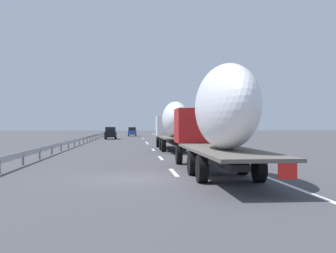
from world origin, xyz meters
TOP-DOWN VIEW (x-y plane):
  - ground_plane at (40.00, 0.00)m, footprint 260.00×260.00m
  - lane_stripe_0 at (2.00, -1.80)m, footprint 3.20×0.20m
  - lane_stripe_1 at (10.52, -1.80)m, footprint 3.20×0.20m
  - lane_stripe_2 at (20.12, -1.80)m, footprint 3.20×0.20m
  - lane_stripe_3 at (32.66, -1.80)m, footprint 3.20×0.20m
  - lane_stripe_4 at (36.65, -1.80)m, footprint 3.20×0.20m
  - lane_stripe_5 at (52.16, -1.80)m, footprint 3.20×0.20m
  - edge_line_right at (45.00, -5.50)m, footprint 110.00×0.20m
  - truck_lead at (19.69, -3.60)m, footprint 13.53×2.55m
  - truck_trailing at (0.74, -3.60)m, footprint 14.26×2.55m
  - car_blue_sedan at (69.22, -0.02)m, footprint 4.76×1.72m
  - car_black_suv at (50.21, 3.45)m, footprint 4.72×1.79m
  - road_sign at (40.84, -6.70)m, footprint 0.10×0.90m
  - tree_0 at (50.07, -11.17)m, footprint 3.04×3.04m
  - tree_1 at (42.85, -9.73)m, footprint 2.87×2.87m
  - tree_2 at (56.31, -12.84)m, footprint 2.82×2.82m
  - tree_3 at (40.38, -11.01)m, footprint 3.52×3.52m
  - guardrail_median at (43.00, 6.00)m, footprint 94.00×0.10m

SIDE VIEW (x-z plane):
  - ground_plane at x=40.00m, z-range 0.00..0.00m
  - lane_stripe_0 at x=2.00m, z-range 0.00..0.01m
  - lane_stripe_1 at x=10.52m, z-range 0.00..0.01m
  - lane_stripe_2 at x=20.12m, z-range 0.00..0.01m
  - lane_stripe_3 at x=32.66m, z-range 0.00..0.01m
  - lane_stripe_4 at x=36.65m, z-range 0.00..0.01m
  - lane_stripe_5 at x=52.16m, z-range 0.00..0.01m
  - edge_line_right at x=45.00m, z-range 0.00..0.01m
  - guardrail_median at x=43.00m, z-range 0.20..0.96m
  - car_blue_sedan at x=69.22m, z-range 0.01..1.85m
  - car_black_suv at x=50.21m, z-range 0.00..1.94m
  - road_sign at x=40.84m, z-range 0.63..3.94m
  - truck_lead at x=19.69m, z-range 0.28..4.48m
  - truck_trailing at x=0.74m, z-range 0.26..4.85m
  - tree_2 at x=56.31m, z-range 0.64..5.83m
  - tree_0 at x=50.07m, z-range 0.74..6.94m
  - tree_3 at x=40.38m, z-range 0.96..6.87m
  - tree_1 at x=42.85m, z-range 0.70..7.54m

